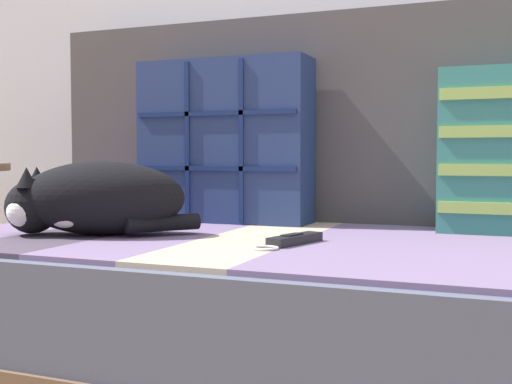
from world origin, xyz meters
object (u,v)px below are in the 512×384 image
Objects in this scene: throw_pillow_quilted at (225,141)px; sleeping_cat at (91,200)px; couch at (401,329)px; game_remote_near at (293,240)px.

throw_pillow_quilted is 0.43m from sleeping_cat.
game_remote_near is (-0.20, -0.11, 0.19)m from couch.
throw_pillow_quilted is at bearing 131.23° from game_remote_near.
sleeping_cat is (-0.66, -0.14, 0.26)m from couch.
throw_pillow_quilted is 0.51m from game_remote_near.
game_remote_near is (0.46, 0.02, -0.07)m from sleeping_cat.
couch is at bearing 11.66° from sleeping_cat.
couch is at bearing -25.34° from throw_pillow_quilted.
couch is 4.67× the size of throw_pillow_quilted.
game_remote_near is at bearing -150.18° from couch.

